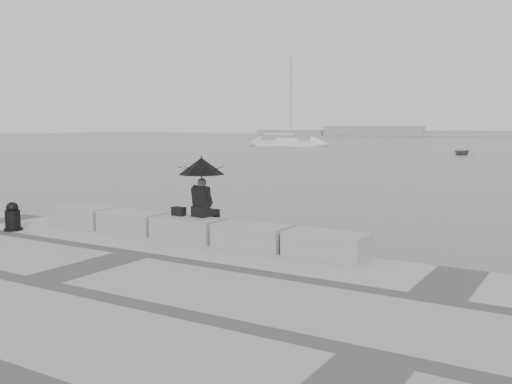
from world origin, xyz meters
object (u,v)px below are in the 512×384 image
Objects in this scene: seated_person at (201,174)px; dinghy at (462,152)px; mooring_bollard at (13,218)px; sailboat_left at (287,143)px.

seated_person reaches higher than dinghy.
seated_person is 4.96m from mooring_bollard.
sailboat_left is (-31.96, 64.20, -1.47)m from seated_person.
seated_person is 52.73m from dinghy.
seated_person reaches higher than mooring_bollard.
sailboat_left is (-27.43, 65.85, -0.29)m from mooring_bollard.
mooring_bollard is 54.15m from dinghy.
mooring_bollard is at bearing -86.63° from sailboat_left.
sailboat_left is at bearing 154.67° from dinghy.
mooring_bollard is 71.34m from sailboat_left.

